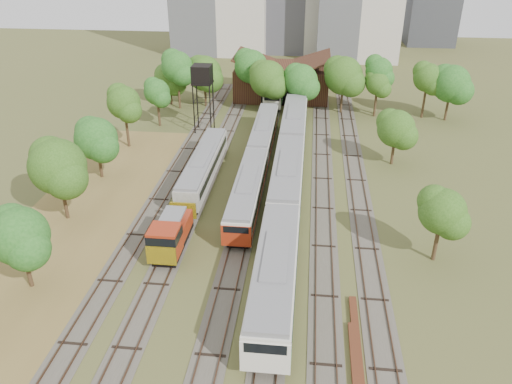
# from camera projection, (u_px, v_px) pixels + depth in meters

# --- Properties ---
(ground) EXTENTS (240.00, 240.00, 0.00)m
(ground) POSITION_uv_depth(u_px,v_px,m) (246.00, 318.00, 38.13)
(ground) COLOR #475123
(ground) RESTS_ON ground
(dry_grass_patch) EXTENTS (14.00, 60.00, 0.04)m
(dry_grass_patch) POSITION_uv_depth(u_px,v_px,m) (68.00, 245.00, 46.92)
(dry_grass_patch) COLOR brown
(dry_grass_patch) RESTS_ON ground
(tracks) EXTENTS (24.60, 80.00, 0.19)m
(tracks) POSITION_uv_depth(u_px,v_px,m) (267.00, 176.00, 60.20)
(tracks) COLOR #4C473D
(tracks) RESTS_ON ground
(railcar_red_set) EXTENTS (2.79, 34.58, 3.44)m
(railcar_red_set) POSITION_uv_depth(u_px,v_px,m) (257.00, 159.00, 60.15)
(railcar_red_set) COLOR black
(railcar_red_set) RESTS_ON ground
(railcar_green_set) EXTENTS (3.30, 52.07, 4.09)m
(railcar_green_set) POSITION_uv_depth(u_px,v_px,m) (287.00, 179.00, 54.55)
(railcar_green_set) COLOR black
(railcar_green_set) RESTS_ON ground
(railcar_rear) EXTENTS (2.93, 16.08, 3.62)m
(railcar_rear) POSITION_uv_depth(u_px,v_px,m) (276.00, 89.00, 86.71)
(railcar_rear) COLOR black
(railcar_rear) RESTS_ON ground
(shunter_locomotive) EXTENTS (2.65, 8.10, 3.47)m
(shunter_locomotive) POSITION_uv_depth(u_px,v_px,m) (171.00, 235.00, 45.42)
(shunter_locomotive) COLOR black
(shunter_locomotive) RESTS_ON ground
(old_grey_coach) EXTENTS (2.68, 18.00, 3.30)m
(old_grey_coach) POSITION_uv_depth(u_px,v_px,m) (203.00, 166.00, 58.44)
(old_grey_coach) COLOR black
(old_grey_coach) RESTS_ON ground
(water_tower) EXTENTS (2.80, 2.80, 9.71)m
(water_tower) POSITION_uv_depth(u_px,v_px,m) (202.00, 76.00, 70.18)
(water_tower) COLOR black
(water_tower) RESTS_ON ground
(rail_pile_near) EXTENTS (0.64, 9.56, 0.32)m
(rail_pile_near) POSITION_uv_depth(u_px,v_px,m) (356.00, 374.00, 33.09)
(rail_pile_near) COLOR #5D2E1A
(rail_pile_near) RESTS_ON ground
(rail_pile_far) EXTENTS (0.57, 9.05, 0.29)m
(rail_pile_far) POSITION_uv_depth(u_px,v_px,m) (356.00, 338.00, 36.02)
(rail_pile_far) COLOR #5D2E1A
(rail_pile_far) RESTS_ON ground
(maintenance_shed) EXTENTS (16.45, 11.55, 7.58)m
(maintenance_shed) POSITION_uv_depth(u_px,v_px,m) (282.00, 80.00, 87.95)
(maintenance_shed) COLOR #341713
(maintenance_shed) RESTS_ON ground
(tree_band_left) EXTENTS (8.32, 62.64, 8.63)m
(tree_band_left) POSITION_uv_depth(u_px,v_px,m) (95.00, 140.00, 56.41)
(tree_band_left) COLOR #382616
(tree_band_left) RESTS_ON ground
(tree_band_far) EXTENTS (48.10, 10.41, 9.44)m
(tree_band_far) POSITION_uv_depth(u_px,v_px,m) (302.00, 75.00, 78.94)
(tree_band_far) COLOR #382616
(tree_band_far) RESTS_ON ground
(tree_band_right) EXTENTS (5.37, 43.33, 7.21)m
(tree_band_right) POSITION_uv_depth(u_px,v_px,m) (401.00, 133.00, 59.33)
(tree_band_right) COLOR #382616
(tree_band_right) RESTS_ON ground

